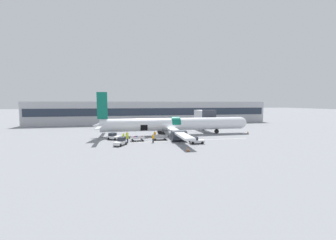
{
  "coord_description": "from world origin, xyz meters",
  "views": [
    {
      "loc": [
        -11.28,
        -49.78,
        8.4
      ],
      "look_at": [
        -1.27,
        -0.67,
        4.16
      ],
      "focal_mm": 22.0,
      "sensor_mm": 36.0,
      "label": 1
    }
  ],
  "objects": [
    {
      "name": "terminal_strip",
      "position": [
        0.0,
        36.72,
        4.39
      ],
      "size": [
        95.14,
        13.71,
        8.77
      ],
      "color": "#B2B2B7",
      "rests_on": "ground_plane"
    },
    {
      "name": "safety_cone_nose",
      "position": [
        21.38,
        0.62,
        0.31
      ],
      "size": [
        0.6,
        0.6,
        0.66
      ],
      "color": "black",
      "rests_on": "ground_plane"
    },
    {
      "name": "baggage_tug_lead",
      "position": [
        2.71,
        -10.14,
        0.61
      ],
      "size": [
        3.15,
        2.01,
        1.41
      ],
      "color": "silver",
      "rests_on": "ground_plane"
    },
    {
      "name": "ground_crew_loader_a",
      "position": [
        -4.67,
        -1.56,
        0.86
      ],
      "size": [
        0.57,
        0.42,
        1.63
      ],
      "color": "#1E2338",
      "rests_on": "ground_plane"
    },
    {
      "name": "apron_marking_line",
      "position": [
        3.05,
        -6.26,
        0.0
      ],
      "size": [
        27.06,
        0.2,
        0.01
      ],
      "color": "silver",
      "rests_on": "ground_plane"
    },
    {
      "name": "baggage_cart_loading",
      "position": [
        -8.86,
        -4.46,
        0.53
      ],
      "size": [
        3.92,
        2.33,
        1.05
      ],
      "color": "silver",
      "rests_on": "ground_plane"
    },
    {
      "name": "ground_crew_loader_b",
      "position": [
        -11.1,
        -6.12,
        0.94
      ],
      "size": [
        0.57,
        0.57,
        1.79
      ],
      "color": "#1E2338",
      "rests_on": "ground_plane"
    },
    {
      "name": "baggage_tug_rear",
      "position": [
        -12.44,
        -8.72,
        0.67
      ],
      "size": [
        2.68,
        3.41,
        1.55
      ],
      "color": "white",
      "rests_on": "ground_plane"
    },
    {
      "name": "jet_bridge_stub",
      "position": [
        11.5,
        7.61,
        4.65
      ],
      "size": [
        3.58,
        9.84,
        6.34
      ],
      "color": "#4C4C51",
      "rests_on": "ground_plane"
    },
    {
      "name": "safety_cone_engine_left",
      "position": [
        -0.88,
        -16.16,
        0.35
      ],
      "size": [
        0.52,
        0.52,
        0.74
      ],
      "color": "black",
      "rests_on": "ground_plane"
    },
    {
      "name": "baggage_tug_mid",
      "position": [
        -14.16,
        -1.8,
        0.65
      ],
      "size": [
        3.32,
        3.1,
        1.49
      ],
      "color": "white",
      "rests_on": "ground_plane"
    },
    {
      "name": "ground_plane",
      "position": [
        0.0,
        0.0,
        0.0
      ],
      "size": [
        500.0,
        500.0,
        0.0
      ],
      "primitive_type": "plane",
      "color": "gray"
    },
    {
      "name": "ground_crew_driver",
      "position": [
        -11.98,
        -3.46,
        0.9
      ],
      "size": [
        0.53,
        0.56,
        1.7
      ],
      "color": "#1E2338",
      "rests_on": "ground_plane"
    },
    {
      "name": "ground_crew_helper",
      "position": [
        -5.8,
        -7.04,
        0.91
      ],
      "size": [
        0.55,
        0.55,
        1.73
      ],
      "color": "#2D2D33",
      "rests_on": "ground_plane"
    },
    {
      "name": "ground_crew_supervisor",
      "position": [
        -11.16,
        -2.79,
        0.96
      ],
      "size": [
        0.64,
        0.47,
        1.83
      ],
      "color": "black",
      "rests_on": "ground_plane"
    },
    {
      "name": "airplane",
      "position": [
        0.66,
        2.02,
        2.7
      ],
      "size": [
        40.89,
        35.38,
        10.94
      ],
      "color": "white",
      "rests_on": "ground_plane"
    },
    {
      "name": "baggage_cart_queued",
      "position": [
        -3.81,
        -4.26,
        0.48
      ],
      "size": [
        4.19,
        2.2,
        0.99
      ],
      "color": "#999BA0",
      "rests_on": "ground_plane"
    }
  ]
}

